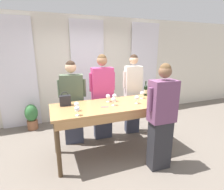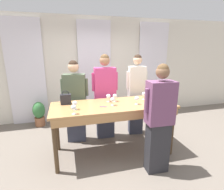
{
  "view_description": "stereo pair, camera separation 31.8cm",
  "coord_description": "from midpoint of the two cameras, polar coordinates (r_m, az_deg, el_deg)",
  "views": [
    {
      "loc": [
        -1.11,
        -2.82,
        1.95
      ],
      "look_at": [
        0.0,
        0.09,
        1.12
      ],
      "focal_mm": 28.0,
      "sensor_mm": 36.0,
      "label": 1
    },
    {
      "loc": [
        -0.8,
        -2.92,
        1.95
      ],
      "look_at": [
        0.0,
        0.09,
        1.12
      ],
      "focal_mm": 28.0,
      "sensor_mm": 36.0,
      "label": 2
    }
  ],
  "objects": [
    {
      "name": "tasting_bar",
      "position": [
        3.19,
        3.41,
        -5.11
      ],
      "size": [
        2.22,
        0.85,
        0.97
      ],
      "color": "#B27F4C",
      "rests_on": "ground_plane"
    },
    {
      "name": "wine_glass_front_right",
      "position": [
        2.7,
        -9.15,
        -4.13
      ],
      "size": [
        0.08,
        0.08,
        0.15
      ],
      "color": "white",
      "rests_on": "tasting_bar"
    },
    {
      "name": "wine_glass_back_mid",
      "position": [
        3.53,
        12.9,
        0.2
      ],
      "size": [
        0.08,
        0.08,
        0.15
      ],
      "color": "white",
      "rests_on": "tasting_bar"
    },
    {
      "name": "guest_olive_jacket",
      "position": [
        3.68,
        -9.51,
        -2.11
      ],
      "size": [
        0.56,
        0.32,
        1.73
      ],
      "color": "#383D51",
      "rests_on": "ground_plane"
    },
    {
      "name": "pen",
      "position": [
        3.02,
        0.23,
        -3.89
      ],
      "size": [
        0.13,
        0.05,
        0.01
      ],
      "color": "#193399",
      "rests_on": "tasting_bar"
    },
    {
      "name": "wine_glass_center_right",
      "position": [
        3.11,
        15.4,
        -1.93
      ],
      "size": [
        0.08,
        0.08,
        0.15
      ],
      "color": "white",
      "rests_on": "tasting_bar"
    },
    {
      "name": "curtain_panel_center",
      "position": [
        4.94,
        -3.74,
        7.77
      ],
      "size": [
        0.91,
        0.03,
        2.69
      ],
      "color": "white",
      "rests_on": "ground_plane"
    },
    {
      "name": "wine_bottle",
      "position": [
        3.77,
        14.25,
        1.25
      ],
      "size": [
        0.08,
        0.08,
        0.31
      ],
      "color": "black",
      "rests_on": "tasting_bar"
    },
    {
      "name": "ground_plane",
      "position": [
        3.6,
        3.03,
        -17.98
      ],
      "size": [
        18.0,
        18.0,
        0.0
      ],
      "primitive_type": "plane",
      "color": "#70665B"
    },
    {
      "name": "guest_cream_sweater",
      "position": [
        4.02,
        10.24,
        0.25
      ],
      "size": [
        0.48,
        0.29,
        1.84
      ],
      "color": "#383D51",
      "rests_on": "ground_plane"
    },
    {
      "name": "guest_pink_top",
      "position": [
        3.77,
        0.13,
        -0.46
      ],
      "size": [
        0.56,
        0.25,
        1.85
      ],
      "color": "#383D51",
      "rests_on": "ground_plane"
    },
    {
      "name": "wine_glass_center_left",
      "position": [
        3.33,
        20.37,
        -1.26
      ],
      "size": [
        0.08,
        0.08,
        0.15
      ],
      "color": "white",
      "rests_on": "tasting_bar"
    },
    {
      "name": "curtain_panel_right",
      "position": [
        5.56,
        14.66,
        8.11
      ],
      "size": [
        0.91,
        0.03,
        2.69
      ],
      "color": "white",
      "rests_on": "ground_plane"
    },
    {
      "name": "wine_glass_back_left",
      "position": [
        2.9,
        -9.01,
        -2.78
      ],
      "size": [
        0.08,
        0.08,
        0.15
      ],
      "color": "white",
      "rests_on": "tasting_bar"
    },
    {
      "name": "wine_glass_front_left",
      "position": [
        3.29,
        1.57,
        -0.48
      ],
      "size": [
        0.08,
        0.08,
        0.15
      ],
      "color": "white",
      "rests_on": "tasting_bar"
    },
    {
      "name": "host_pouring",
      "position": [
        2.85,
        18.3,
        -7.7
      ],
      "size": [
        0.52,
        0.27,
        1.75
      ],
      "color": "#28282D",
      "rests_on": "ground_plane"
    },
    {
      "name": "handbag",
      "position": [
        3.22,
        -12.19,
        -1.3
      ],
      "size": [
        0.19,
        0.11,
        0.25
      ],
      "color": "#232328",
      "rests_on": "tasting_bar"
    },
    {
      "name": "wine_glass_center_mid",
      "position": [
        3.07,
        3.16,
        -1.62
      ],
      "size": [
        0.08,
        0.08,
        0.15
      ],
      "color": "white",
      "rests_on": "tasting_bar"
    },
    {
      "name": "wine_glass_back_right",
      "position": [
        3.31,
        3.7,
        -0.45
      ],
      "size": [
        0.08,
        0.08,
        0.15
      ],
      "color": "white",
      "rests_on": "tasting_bar"
    },
    {
      "name": "potted_plant",
      "position": [
        4.84,
        -20.99,
        -5.57
      ],
      "size": [
        0.3,
        0.3,
        0.64
      ],
      "color": "#935B3D",
      "rests_on": "ground_plane"
    },
    {
      "name": "wall_back",
      "position": [
        5.0,
        -3.9,
        8.49
      ],
      "size": [
        12.0,
        0.06,
        2.8
      ],
      "color": "silver",
      "rests_on": "ground_plane"
    },
    {
      "name": "curtain_panel_left",
      "position": [
        4.91,
        -24.59,
        6.43
      ],
      "size": [
        0.91,
        0.03,
        2.69
      ],
      "color": "white",
      "rests_on": "ground_plane"
    },
    {
      "name": "wine_glass_front_mid",
      "position": [
        3.19,
        10.93,
        -1.22
      ],
      "size": [
        0.08,
        0.08,
        0.15
      ],
      "color": "white",
      "rests_on": "tasting_bar"
    }
  ]
}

